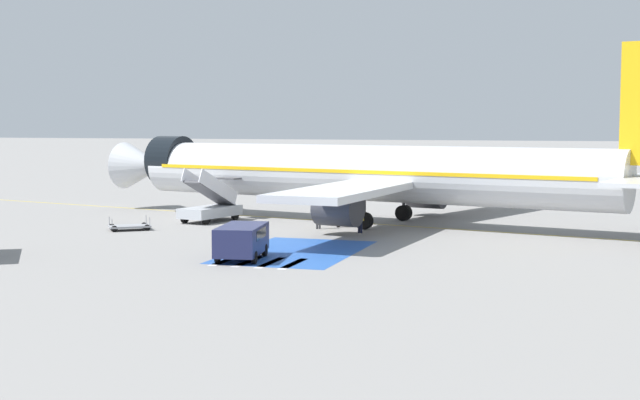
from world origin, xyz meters
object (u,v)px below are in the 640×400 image
object	(u,v)px
ground_crew_0	(338,213)
ground_crew_1	(360,218)
fuel_tanker	(499,181)
airliner	(371,173)
baggage_cart	(129,226)
service_van_0	(242,239)
ground_crew_2	(318,212)
boarding_stairs_forward	(211,208)

from	to	relation	value
ground_crew_0	ground_crew_1	bearing A→B (deg)	-123.61
ground_crew_0	fuel_tanker	bearing A→B (deg)	-1.48
airliner	ground_crew_1	size ratio (longest dim) A/B	27.73
airliner	ground_crew_0	xyz separation A→B (m)	(-1.59, -2.65, -2.54)
baggage_cart	ground_crew_1	distance (m)	15.01
service_van_0	ground_crew_1	world-z (taller)	service_van_0
baggage_cart	ground_crew_0	bearing A→B (deg)	-103.52
fuel_tanker	service_van_0	bearing A→B (deg)	-108.15
service_van_0	ground_crew_2	size ratio (longest dim) A/B	2.41
boarding_stairs_forward	fuel_tanker	world-z (taller)	boarding_stairs_forward
airliner	ground_crew_0	world-z (taller)	airliner
ground_crew_0	ground_crew_1	world-z (taller)	ground_crew_0
service_van_0	baggage_cart	bearing A→B (deg)	131.78
service_van_0	ground_crew_2	bearing A→B (deg)	81.27
fuel_tanker	ground_crew_1	distance (m)	27.85
fuel_tanker	airliner	bearing A→B (deg)	-111.83
ground_crew_2	airliner	bearing A→B (deg)	-136.43
airliner	baggage_cart	world-z (taller)	airliner
service_van_0	ground_crew_0	bearing A→B (deg)	77.39
boarding_stairs_forward	baggage_cart	xyz separation A→B (m)	(-2.89, -6.33, -0.71)
baggage_cart	ground_crew_2	xyz separation A→B (m)	(11.49, 4.35, 0.84)
boarding_stairs_forward	service_van_0	distance (m)	17.98
ground_crew_1	airliner	bearing A→B (deg)	-68.53
baggage_cart	ground_crew_2	size ratio (longest dim) A/B	1.59
boarding_stairs_forward	ground_crew_1	bearing A→B (deg)	-2.38
airliner	service_van_0	xyz separation A→B (m)	(-2.39, -17.63, -2.43)
airliner	ground_crew_2	xyz separation A→B (m)	(-2.59, -3.92, -2.41)
service_van_0	ground_crew_1	distance (m)	12.72
fuel_tanker	baggage_cart	bearing A→B (deg)	-129.75
airliner	ground_crew_0	bearing A→B (deg)	162.29
ground_crew_0	ground_crew_2	distance (m)	1.62
service_van_0	baggage_cart	world-z (taller)	service_van_0
service_van_0	ground_crew_0	size ratio (longest dim) A/B	2.71
ground_crew_1	fuel_tanker	bearing A→B (deg)	-86.98
boarding_stairs_forward	ground_crew_2	xyz separation A→B (m)	(8.60, -1.98, 0.12)
fuel_tanker	ground_crew_2	bearing A→B (deg)	-114.76
service_van_0	boarding_stairs_forward	bearing A→B (deg)	109.74
airliner	ground_crew_0	size ratio (longest dim) A/B	27.15
airliner	service_van_0	world-z (taller)	airliner
service_van_0	ground_crew_0	world-z (taller)	service_van_0
fuel_tanker	service_van_0	world-z (taller)	fuel_tanker
boarding_stairs_forward	service_van_0	size ratio (longest dim) A/B	1.23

